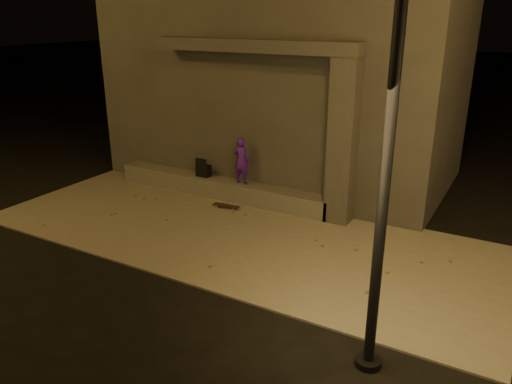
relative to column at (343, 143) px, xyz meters
The scene contains 10 objects.
ground 4.51m from the column, 114.39° to the right, with size 120.00×120.00×0.00m, color black.
sidewalk 3.04m from the column, 134.17° to the right, with size 11.00×4.40×0.04m, color #68635B.
building 3.92m from the column, 134.55° to the left, with size 9.00×5.10×5.22m.
ledge 3.57m from the column, behind, with size 6.00×0.55×0.45m, color #52504A.
column is the anchor object (origin of this frame).
canopy 2.93m from the column, behind, with size 5.00×0.70×0.28m, color #383533.
skateboarder 2.67m from the column, behind, with size 0.42×0.28×1.16m, color #451692.
backpack 3.89m from the column, behind, with size 0.35×0.23×0.49m.
skateboard 3.20m from the column, 165.99° to the right, with size 0.69×0.23×0.07m.
street_lamp_0 5.44m from the column, 64.69° to the right, with size 0.36×0.36×7.43m.
Camera 1 is at (5.20, -6.24, 4.50)m, focal length 35.00 mm.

